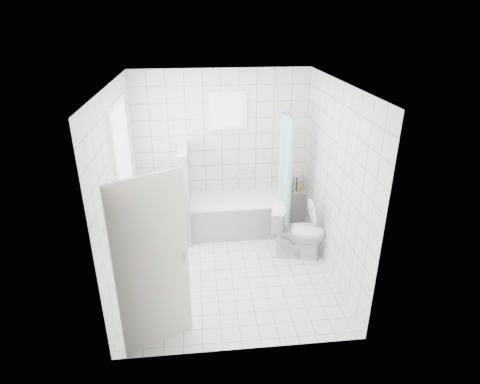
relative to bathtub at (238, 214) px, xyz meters
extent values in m
plane|color=white|center=(-0.22, -1.12, -0.29)|extent=(3.00, 3.00, 0.00)
plane|color=white|center=(-0.22, -1.12, 2.31)|extent=(3.00, 3.00, 0.00)
cube|color=white|center=(-0.22, 0.38, 1.01)|extent=(2.80, 0.02, 2.60)
cube|color=white|center=(-0.22, -2.62, 1.01)|extent=(2.80, 0.02, 2.60)
cube|color=white|center=(-1.62, -1.12, 1.01)|extent=(0.02, 3.00, 2.60)
cube|color=white|center=(1.18, -1.12, 1.01)|extent=(0.02, 3.00, 2.60)
cube|color=white|center=(-1.57, -0.82, 1.31)|extent=(0.01, 0.90, 1.40)
cube|color=white|center=(-0.12, 0.33, 1.66)|extent=(0.50, 0.01, 0.50)
cube|color=white|center=(-1.53, -0.82, 0.57)|extent=(0.18, 1.02, 0.08)
cube|color=silver|center=(-1.12, -2.41, 0.71)|extent=(0.72, 0.43, 2.00)
cube|color=white|center=(0.00, 0.00, -0.02)|extent=(1.55, 0.75, 0.55)
cube|color=white|center=(0.00, 0.00, 0.27)|extent=(1.57, 0.77, 0.03)
cube|color=white|center=(-0.85, -0.05, 0.46)|extent=(0.15, 0.85, 1.50)
cube|color=white|center=(1.01, 0.25, -0.02)|extent=(0.40, 0.24, 0.55)
imported|color=white|center=(0.81, -0.86, 0.11)|extent=(0.87, 0.63, 0.80)
cylinder|color=silver|center=(0.72, -0.02, 1.71)|extent=(0.02, 0.80, 0.02)
cube|color=silver|center=(0.10, 0.33, 0.56)|extent=(0.18, 0.06, 0.06)
imported|color=silver|center=(-1.52, -0.70, 0.75)|extent=(0.14, 0.14, 0.28)
imported|color=#D4526B|center=(-1.52, -1.21, 0.74)|extent=(0.13, 0.13, 0.27)
imported|color=#BD5E89|center=(-1.52, -0.57, 0.71)|extent=(0.09, 0.10, 0.20)
cylinder|color=#FFAC1A|center=(1.06, 0.19, 0.37)|extent=(0.06, 0.06, 0.22)
cylinder|color=green|center=(0.93, 0.16, 0.38)|extent=(0.06, 0.06, 0.24)
cylinder|color=#2317BA|center=(1.06, 0.26, 0.39)|extent=(0.06, 0.06, 0.25)
cylinder|color=red|center=(0.96, 0.28, 0.38)|extent=(0.06, 0.06, 0.24)
camera|label=1|loc=(-0.60, -5.89, 3.08)|focal=30.00mm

